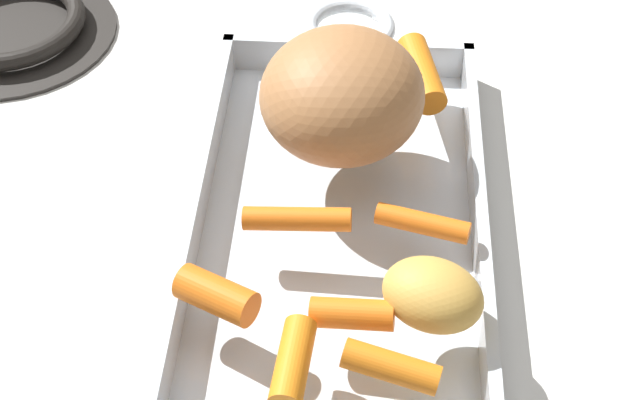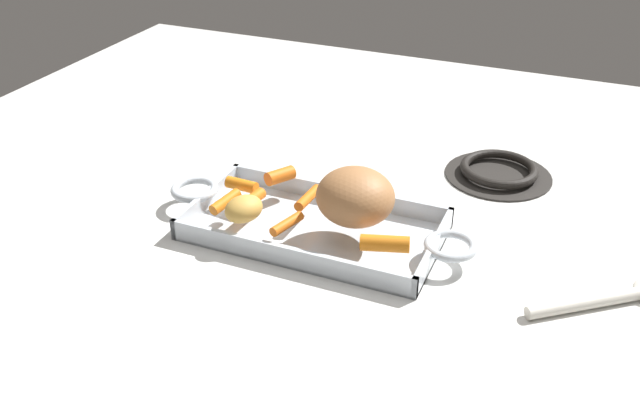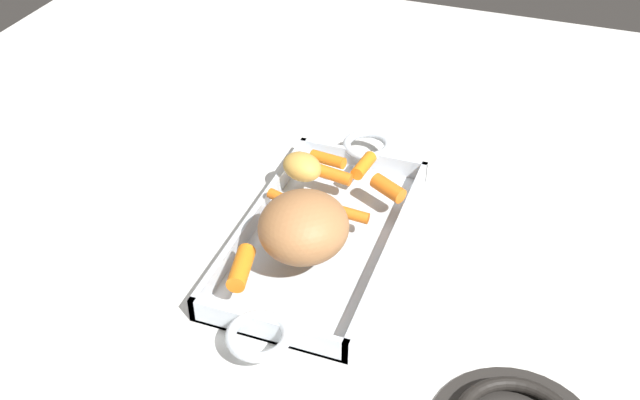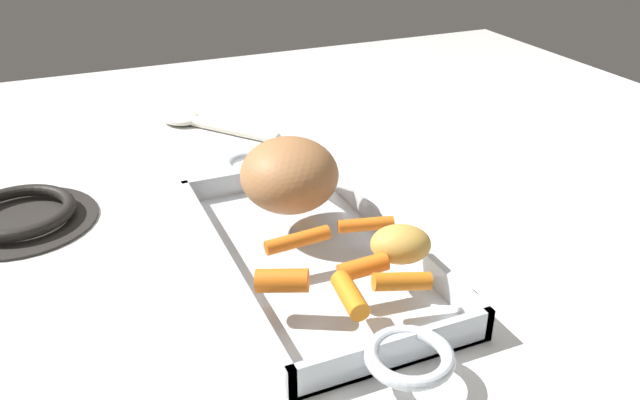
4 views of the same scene
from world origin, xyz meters
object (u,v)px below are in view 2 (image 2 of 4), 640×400
roasting_dish (314,227)px  baby_carrot_center_right (287,224)px  serving_spoon (628,295)px  pork_roast (356,196)px  baby_carrot_center_left (242,185)px  stove_burner_rear (499,171)px  baby_carrot_northwest (253,199)px  baby_carrot_northeast (225,202)px  baby_carrot_southwest (308,198)px  baby_carrot_short (385,244)px  potato_corner (244,209)px  baby_carrot_southeast (280,176)px

roasting_dish → baby_carrot_center_right: size_ratio=8.15×
baby_carrot_center_right → serving_spoon: bearing=7.9°
pork_roast → baby_carrot_center_left: pork_roast is taller
stove_burner_rear → baby_carrot_northwest: bearing=-136.0°
baby_carrot_northeast → baby_carrot_center_left: same height
baby_carrot_southwest → pork_roast: bearing=-13.8°
baby_carrot_center_right → serving_spoon: (0.46, 0.06, -0.03)m
roasting_dish → baby_carrot_northeast: 0.14m
roasting_dish → baby_carrot_center_right: baby_carrot_center_right is taller
baby_carrot_northeast → baby_carrot_southwest: size_ratio=0.79×
roasting_dish → baby_carrot_center_right: (-0.02, -0.05, 0.03)m
baby_carrot_southwest → stove_burner_rear: 0.36m
roasting_dish → pork_roast: bearing=3.1°
stove_burner_rear → baby_carrot_northeast: bearing=-136.9°
baby_carrot_southwest → stove_burner_rear: (0.24, 0.26, -0.03)m
baby_carrot_center_right → baby_carrot_center_left: 0.13m
baby_carrot_center_right → serving_spoon: baby_carrot_center_right is taller
baby_carrot_short → baby_carrot_southwest: (-0.15, 0.08, -0.00)m
baby_carrot_northeast → baby_carrot_center_left: 0.05m
baby_carrot_southwest → stove_burner_rear: size_ratio=0.38×
baby_carrot_short → pork_roast: bearing=137.2°
potato_corner → stove_burner_rear: bearing=48.8°
roasting_dish → baby_carrot_short: baby_carrot_short is taller
baby_carrot_short → baby_carrot_center_left: 0.27m
roasting_dish → baby_carrot_northwest: size_ratio=10.09×
baby_carrot_short → baby_carrot_northwest: size_ratio=1.37×
baby_carrot_short → potato_corner: size_ratio=1.11×
roasting_dish → stove_burner_rear: roasting_dish is taller
baby_carrot_short → potato_corner: (-0.21, -0.00, 0.01)m
baby_carrot_short → stove_burner_rear: 0.36m
baby_carrot_short → stove_burner_rear: bearing=75.0°
baby_carrot_short → baby_carrot_southwest: bearing=151.7°
baby_carrot_southwest → stove_burner_rear: baby_carrot_southwest is taller
baby_carrot_short → serving_spoon: baby_carrot_short is taller
pork_roast → serving_spoon: pork_roast is taller
roasting_dish → stove_burner_rear: bearing=52.7°
pork_roast → potato_corner: bearing=-157.2°
potato_corner → baby_carrot_center_left: bearing=120.4°
serving_spoon → baby_carrot_southeast: bearing=136.2°
baby_carrot_southeast → baby_carrot_southwest: bearing=-32.1°
baby_carrot_center_left → baby_carrot_southeast: size_ratio=1.08×
pork_roast → baby_carrot_southwest: bearing=166.2°
baby_carrot_northwest → baby_carrot_center_left: bearing=138.9°
roasting_dish → baby_carrot_short: bearing=-23.5°
baby_carrot_southeast → baby_carrot_northwest: 0.08m
baby_carrot_short → stove_burner_rear: size_ratio=0.37×
pork_roast → serving_spoon: (0.38, 0.01, -0.07)m
pork_roast → baby_carrot_southwest: (-0.08, 0.02, -0.03)m
roasting_dish → baby_carrot_southeast: (-0.09, 0.07, 0.04)m
baby_carrot_southwest → baby_carrot_center_left: bearing=-176.6°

